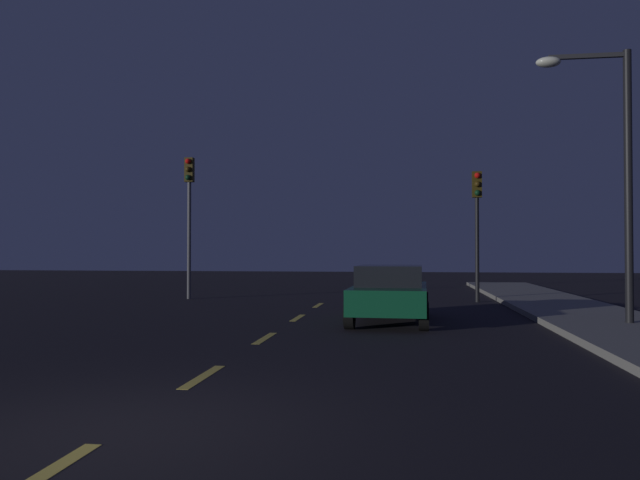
{
  "coord_description": "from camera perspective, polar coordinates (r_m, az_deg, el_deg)",
  "views": [
    {
      "loc": [
        2.79,
        -5.58,
        1.75
      ],
      "look_at": [
        0.14,
        13.4,
        2.11
      ],
      "focal_mm": 34.11,
      "sensor_mm": 36.0,
      "label": 1
    }
  ],
  "objects": [
    {
      "name": "ground_plane",
      "position": [
        13.01,
        -4.58,
        -8.81
      ],
      "size": [
        80.0,
        80.0,
        0.0
      ],
      "primitive_type": "plane",
      "color": "black"
    },
    {
      "name": "lane_stripe_nearest",
      "position": [
        5.48,
        -24.71,
        -19.52
      ],
      "size": [
        0.16,
        1.6,
        0.01
      ],
      "primitive_type": "cube",
      "color": "#EACC4C",
      "rests_on": "ground_plane"
    },
    {
      "name": "lane_stripe_second",
      "position": [
        8.82,
        -10.94,
        -12.47
      ],
      "size": [
        0.16,
        1.6,
        0.01
      ],
      "primitive_type": "cube",
      "color": "#EACC4C",
      "rests_on": "ground_plane"
    },
    {
      "name": "lane_stripe_third",
      "position": [
        12.43,
        -5.18,
        -9.15
      ],
      "size": [
        0.16,
        1.6,
        0.01
      ],
      "primitive_type": "cube",
      "color": "#EACC4C",
      "rests_on": "ground_plane"
    },
    {
      "name": "lane_stripe_fourth",
      "position": [
        16.12,
        -2.09,
        -7.3
      ],
      "size": [
        0.16,
        1.6,
        0.01
      ],
      "primitive_type": "cube",
      "color": "#EACC4C",
      "rests_on": "ground_plane"
    },
    {
      "name": "lane_stripe_fifth",
      "position": [
        19.86,
        -0.17,
        -6.13
      ],
      "size": [
        0.16,
        1.6,
        0.01
      ],
      "primitive_type": "cube",
      "color": "#EACC4C",
      "rests_on": "ground_plane"
    },
    {
      "name": "traffic_signal_left",
      "position": [
        23.03,
        -12.18,
        3.66
      ],
      "size": [
        0.32,
        0.38,
        5.23
      ],
      "color": "#4C4C51",
      "rests_on": "ground_plane"
    },
    {
      "name": "traffic_signal_right",
      "position": [
        21.74,
        14.52,
        2.75
      ],
      "size": [
        0.32,
        0.38,
        4.52
      ],
      "color": "black",
      "rests_on": "ground_plane"
    },
    {
      "name": "car_stopped_ahead",
      "position": [
        15.23,
        6.6,
        -4.93
      ],
      "size": [
        2.0,
        4.36,
        1.41
      ],
      "color": "#0F4C2D",
      "rests_on": "ground_plane"
    },
    {
      "name": "street_lamp_right",
      "position": [
        15.37,
        25.65,
        7.0
      ],
      "size": [
        2.08,
        0.36,
        6.32
      ],
      "color": "black",
      "rests_on": "ground_plane"
    }
  ]
}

